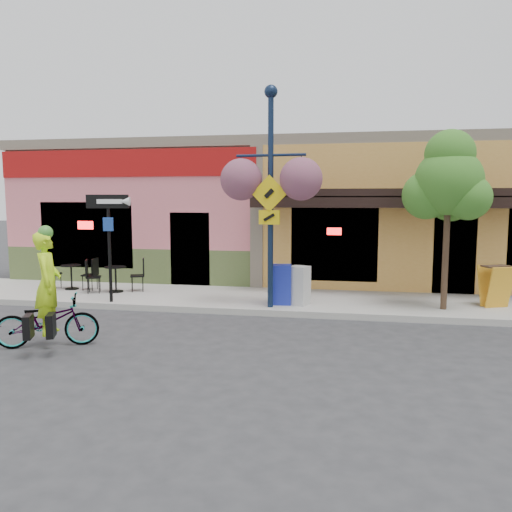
{
  "coord_description": "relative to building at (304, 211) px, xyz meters",
  "views": [
    {
      "loc": [
        1.57,
        -10.62,
        2.7
      ],
      "look_at": [
        -0.48,
        0.5,
        1.4
      ],
      "focal_mm": 35.0,
      "sensor_mm": 36.0,
      "label": 1
    }
  ],
  "objects": [
    {
      "name": "curb",
      "position": [
        0.0,
        -6.95,
        -2.17
      ],
      "size": [
        24.0,
        0.12,
        0.15
      ],
      "primitive_type": "cube",
      "color": "#A8A59E",
      "rests_on": "ground"
    },
    {
      "name": "bicycle",
      "position": [
        -3.8,
        -10.05,
        -1.77
      ],
      "size": [
        1.92,
        1.29,
        0.95
      ],
      "primitive_type": "imported",
      "rotation": [
        0.0,
        0.0,
        1.97
      ],
      "color": "maroon",
      "rests_on": "ground"
    },
    {
      "name": "sandwich_board",
      "position": [
        5.09,
        -5.83,
        -1.6
      ],
      "size": [
        0.72,
        0.63,
        1.0
      ],
      "primitive_type": null,
      "rotation": [
        0.0,
        0.0,
        0.39
      ],
      "color": "gold",
      "rests_on": "sidewalk"
    },
    {
      "name": "newspaper_box_blue",
      "position": [
        0.03,
        -6.27,
        -1.62
      ],
      "size": [
        0.47,
        0.43,
        0.97
      ],
      "primitive_type": null,
      "rotation": [
        0.0,
        0.0,
        0.11
      ],
      "color": "#1B28A2",
      "rests_on": "sidewalk"
    },
    {
      "name": "lamp_post",
      "position": [
        -0.2,
        -6.64,
        0.46
      ],
      "size": [
        1.68,
        0.77,
        5.12
      ],
      "primitive_type": null,
      "rotation": [
        0.0,
        0.0,
        -0.07
      ],
      "color": "#121F38",
      "rests_on": "sidewalk"
    },
    {
      "name": "cyclist_rider",
      "position": [
        -3.75,
        -10.05,
        -1.32
      ],
      "size": [
        0.68,
        0.8,
        1.87
      ],
      "primitive_type": "imported",
      "rotation": [
        0.0,
        0.0,
        1.97
      ],
      "color": "#C8FD1A",
      "rests_on": "ground"
    },
    {
      "name": "building",
      "position": [
        0.0,
        0.0,
        0.0
      ],
      "size": [
        18.2,
        8.2,
        4.5
      ],
      "primitive_type": null,
      "color": "#DA6B76",
      "rests_on": "ground"
    },
    {
      "name": "ground",
      "position": [
        0.0,
        -7.5,
        -2.25
      ],
      "size": [
        90.0,
        90.0,
        0.0
      ],
      "primitive_type": "plane",
      "color": "#2D2D30",
      "rests_on": "ground"
    },
    {
      "name": "sidewalk",
      "position": [
        0.0,
        -5.5,
        -2.17
      ],
      "size": [
        24.0,
        3.0,
        0.15
      ],
      "primitive_type": "cube",
      "color": "#9E9B93",
      "rests_on": "ground"
    },
    {
      "name": "street_tree",
      "position": [
        3.79,
        -6.14,
        -0.03
      ],
      "size": [
        1.73,
        1.73,
        4.15
      ],
      "primitive_type": null,
      "rotation": [
        0.0,
        0.0,
        -0.07
      ],
      "color": "#3D7A26",
      "rests_on": "sidewalk"
    },
    {
      "name": "cafe_set_right",
      "position": [
        -4.67,
        -5.54,
        -1.64
      ],
      "size": [
        1.72,
        1.3,
        0.92
      ],
      "primitive_type": null,
      "rotation": [
        0.0,
        0.0,
        0.39
      ],
      "color": "black",
      "rests_on": "sidewalk"
    },
    {
      "name": "newspaper_box_grey",
      "position": [
        0.44,
        -6.24,
        -1.63
      ],
      "size": [
        0.56,
        0.53,
        0.93
      ],
      "primitive_type": null,
      "rotation": [
        0.0,
        0.0,
        -0.41
      ],
      "color": "#BABABA",
      "rests_on": "sidewalk"
    },
    {
      "name": "cafe_set_left",
      "position": [
        -6.09,
        -5.37,
        -1.65
      ],
      "size": [
        1.52,
        0.77,
        0.91
      ],
      "primitive_type": null,
      "rotation": [
        0.0,
        0.0,
        -0.01
      ],
      "color": "black",
      "rests_on": "sidewalk"
    },
    {
      "name": "one_way_sign",
      "position": [
        -4.19,
        -6.77,
        -0.77
      ],
      "size": [
        1.04,
        0.47,
        2.65
      ],
      "primitive_type": null,
      "rotation": [
        0.0,
        0.0,
        0.25
      ],
      "color": "black",
      "rests_on": "sidewalk"
    }
  ]
}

